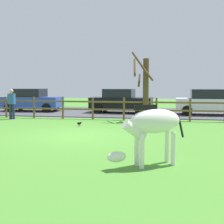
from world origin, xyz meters
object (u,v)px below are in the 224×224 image
at_px(parked_car_white, 209,102).
at_px(visitor_near_fence, 12,103).
at_px(zebra, 152,126).
at_px(bare_tree, 145,87).
at_px(parked_car_black, 121,101).
at_px(crow_on_grass, 79,123).
at_px(parked_car_blue, 32,100).

xyz_separation_m(parked_car_white, visitor_near_fence, (-10.87, -3.81, 0.06)).
xyz_separation_m(zebra, parked_car_white, (2.98, 11.58, -0.08)).
xyz_separation_m(bare_tree, parked_car_black, (-1.79, 3.60, -0.93)).
height_order(bare_tree, crow_on_grass, bare_tree).
bearing_deg(bare_tree, crow_on_grass, -137.59).
bearing_deg(crow_on_grass, visitor_near_fence, 156.27).
xyz_separation_m(parked_car_white, parked_car_blue, (-11.77, 0.51, 0.00)).
height_order(zebra, parked_car_black, parked_car_black).
distance_m(zebra, parked_car_white, 11.96).
relative_size(parked_car_white, visitor_near_fence, 2.47).
bearing_deg(bare_tree, parked_car_white, 40.95).
bearing_deg(parked_car_blue, parked_car_black, -1.08).
bearing_deg(parked_car_blue, visitor_near_fence, -78.25).
bearing_deg(parked_car_blue, zebra, -54.01).
relative_size(bare_tree, visitor_near_fence, 2.17).
relative_size(zebra, parked_car_black, 0.42).
relative_size(parked_car_blue, visitor_near_fence, 2.46).
height_order(bare_tree, parked_car_white, bare_tree).
relative_size(bare_tree, parked_car_white, 0.88).
height_order(zebra, crow_on_grass, zebra).
bearing_deg(parked_car_black, bare_tree, -63.55).
height_order(parked_car_black, visitor_near_fence, visitor_near_fence).
bearing_deg(parked_car_black, parked_car_white, -4.12).
bearing_deg(parked_car_blue, crow_on_grass, -49.73).
bearing_deg(visitor_near_fence, bare_tree, 4.81).
relative_size(bare_tree, parked_car_blue, 0.89).
bearing_deg(parked_car_white, bare_tree, -139.05).
xyz_separation_m(parked_car_blue, visitor_near_fence, (0.90, -4.32, 0.06)).
relative_size(parked_car_white, parked_car_blue, 1.01).
bearing_deg(parked_car_black, crow_on_grass, -99.17).
bearing_deg(crow_on_grass, parked_car_blue, 130.27).
distance_m(parked_car_blue, visitor_near_fence, 4.41).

